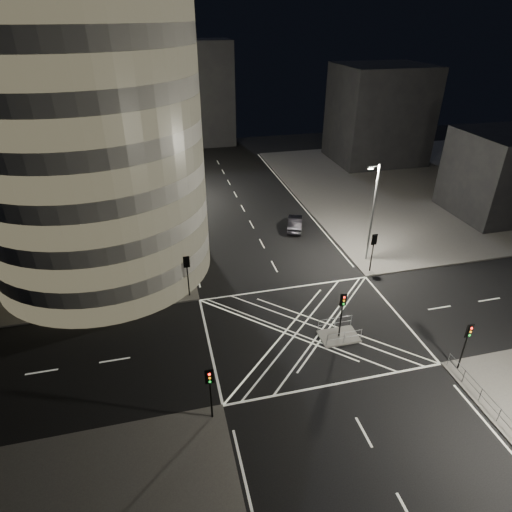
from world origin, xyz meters
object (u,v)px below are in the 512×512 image
object	(u,v)px
traffic_signal_fr	(373,246)
street_lamp_right_far	(372,211)
street_lamp_left_near	(172,217)
street_lamp_left_far	(162,160)
traffic_signal_island	(342,307)
traffic_signal_fl	(187,269)
traffic_signal_nr	(467,338)
sedan	(295,223)
traffic_signal_nl	(210,385)
central_island	(339,336)

from	to	relation	value
traffic_signal_fr	street_lamp_right_far	size ratio (longest dim) A/B	0.40
street_lamp_left_near	street_lamp_left_far	distance (m)	18.00
traffic_signal_island	street_lamp_left_far	size ratio (longest dim) A/B	0.40
traffic_signal_fl	traffic_signal_island	distance (m)	13.62
street_lamp_left_near	street_lamp_right_far	distance (m)	19.11
traffic_signal_fr	traffic_signal_nr	distance (m)	13.60
traffic_signal_fl	sedan	bearing A→B (deg)	38.78
sedan	traffic_signal_nl	bearing A→B (deg)	81.51
street_lamp_left_near	sedan	distance (m)	15.87
street_lamp_right_far	street_lamp_left_far	bearing A→B (deg)	131.94
street_lamp_left_near	sedan	world-z (taller)	street_lamp_left_near
traffic_signal_fr	street_lamp_right_far	xyz separation A→B (m)	(0.64, 2.20, 2.63)
traffic_signal_fl	street_lamp_right_far	world-z (taller)	street_lamp_right_far
street_lamp_left_near	street_lamp_right_far	xyz separation A→B (m)	(18.87, -3.00, 0.00)
traffic_signal_nl	traffic_signal_fr	bearing A→B (deg)	37.69
traffic_signal_fl	traffic_signal_island	world-z (taller)	same
traffic_signal_fl	traffic_signal_nl	world-z (taller)	same
traffic_signal_island	street_lamp_right_far	world-z (taller)	street_lamp_right_far
traffic_signal_island	traffic_signal_fr	bearing A→B (deg)	50.67
street_lamp_left_near	sedan	bearing A→B (deg)	21.67
traffic_signal_nl	traffic_signal_island	bearing A→B (deg)	26.14
street_lamp_left_near	street_lamp_left_far	size ratio (longest dim) A/B	1.00
central_island	sedan	distance (m)	19.28
traffic_signal_nl	sedan	distance (m)	27.92
traffic_signal_fr	traffic_signal_nr	size ratio (longest dim) A/B	1.00
traffic_signal_nr	central_island	bearing A→B (deg)	142.07
central_island	traffic_signal_nr	world-z (taller)	traffic_signal_nr
traffic_signal_fr	sedan	bearing A→B (deg)	111.14
traffic_signal_nl	central_island	bearing A→B (deg)	26.14
traffic_signal_fr	street_lamp_left_far	xyz separation A→B (m)	(-18.24, 23.20, 2.63)
street_lamp_left_far	sedan	distance (m)	19.35
central_island	traffic_signal_island	world-z (taller)	traffic_signal_island
traffic_signal_fl	street_lamp_right_far	bearing A→B (deg)	6.88
traffic_signal_fl	traffic_signal_nr	distance (m)	22.24
traffic_signal_nl	street_lamp_left_far	size ratio (longest dim) A/B	0.40
traffic_signal_fr	traffic_signal_island	distance (m)	10.73
central_island	sedan	world-z (taller)	sedan
traffic_signal_nr	street_lamp_right_far	bearing A→B (deg)	87.70
traffic_signal_nr	traffic_signal_nl	bearing A→B (deg)	180.00
traffic_signal_island	street_lamp_left_near	bearing A→B (deg)	130.27
street_lamp_right_far	sedan	xyz separation A→B (m)	(-4.81, 8.59, -4.77)
central_island	traffic_signal_nl	bearing A→B (deg)	-153.86
traffic_signal_fr	sedan	world-z (taller)	traffic_signal_fr
traffic_signal_island	traffic_signal_nr	bearing A→B (deg)	-37.93
street_lamp_left_far	sedan	world-z (taller)	street_lamp_left_far
street_lamp_right_far	traffic_signal_fr	bearing A→B (deg)	-106.11
traffic_signal_fr	sedan	xyz separation A→B (m)	(-4.17, 10.79, -2.15)
traffic_signal_fr	traffic_signal_island	bearing A→B (deg)	-129.33
central_island	traffic_signal_fl	size ratio (longest dim) A/B	0.75
central_island	street_lamp_right_far	xyz separation A→B (m)	(7.44, 10.50, 5.47)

